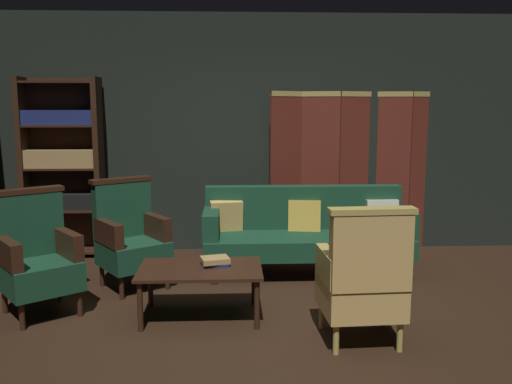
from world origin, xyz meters
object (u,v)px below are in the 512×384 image
velvet_couch (305,229)px  book_tan_leather (215,260)px  armchair_gilt_accent (363,279)px  book_navy_cloth (215,264)px  bookshelf (63,165)px  coffee_table (200,273)px  armchair_wing_right (130,237)px  armchair_wing_left (37,256)px  folding_screen (356,169)px

velvet_couch → book_tan_leather: 1.50m
velvet_couch → armchair_gilt_accent: (0.17, -1.81, 0.04)m
book_navy_cloth → bookshelf: bearing=132.8°
coffee_table → book_tan_leather: size_ratio=4.48×
velvet_couch → armchair_gilt_accent: size_ratio=2.04×
coffee_table → armchair_gilt_accent: (1.20, -0.56, 0.12)m
armchair_gilt_accent → armchair_wing_right: 2.37m
velvet_couch → coffee_table: (-1.03, -1.25, -0.08)m
velvet_couch → book_tan_leather: bearing=-127.6°
coffee_table → book_navy_cloth: bearing=27.0°
bookshelf → book_tan_leather: 2.69m
armchair_wing_left → bookshelf: bearing=99.4°
bookshelf → armchair_wing_right: bookshelf is taller
folding_screen → velvet_couch: 1.26m
bookshelf → book_navy_cloth: (1.79, -1.93, -0.63)m
book_tan_leather → folding_screen: bearing=51.8°
coffee_table → book_navy_cloth: (0.12, 0.06, 0.06)m
bookshelf → coffee_table: bookshelf is taller
armchair_wing_left → armchair_gilt_accent: bearing=-15.8°
armchair_wing_left → armchair_wing_right: 0.93m
bookshelf → coffee_table: (1.67, -1.99, -0.69)m
armchair_wing_right → book_navy_cloth: size_ratio=4.84×
bookshelf → armchair_gilt_accent: size_ratio=1.97×
armchair_wing_left → book_tan_leather: bearing=-4.0°
armchair_gilt_accent → book_navy_cloth: size_ratio=4.84×
armchair_gilt_accent → velvet_couch: bearing=95.4°
folding_screen → velvet_couch: bearing=-129.0°
armchair_wing_left → book_tan_leather: (1.48, -0.10, -0.02)m
bookshelf → coffee_table: 2.68m
book_tan_leather → coffee_table: bearing=-153.0°
coffee_table → armchair_wing_left: size_ratio=0.96×
armchair_wing_left → velvet_couch: bearing=24.3°
bookshelf → book_tan_leather: size_ratio=9.18×
armchair_gilt_accent → armchair_wing_left: (-2.57, 0.72, 0.00)m
velvet_couch → armchair_gilt_accent: 1.81m
armchair_wing_right → book_tan_leather: 1.13m
armchair_wing_right → velvet_couch: bearing=13.5°
book_tan_leather → book_navy_cloth: bearing=0.0°
armchair_gilt_accent → armchair_wing_left: size_ratio=1.00×
folding_screen → book_tan_leather: size_ratio=9.52×
velvet_couch → book_navy_cloth: (-0.91, -1.18, -0.02)m
book_navy_cloth → folding_screen: bearing=51.8°
velvet_couch → coffee_table: size_ratio=2.12×
armchair_wing_left → armchair_wing_right: same height
armchair_wing_right → bookshelf: bearing=129.4°
armchair_gilt_accent → book_tan_leather: size_ratio=4.66×
bookshelf → armchair_wing_right: size_ratio=1.97×
armchair_wing_left → armchair_wing_right: bearing=45.4°
folding_screen → armchair_gilt_accent: 2.80m
armchair_wing_left → armchair_wing_right: size_ratio=1.00×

